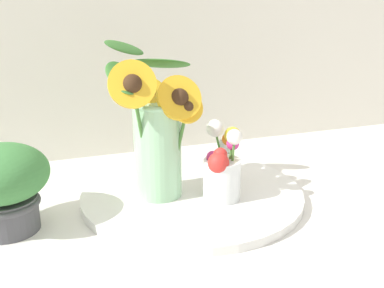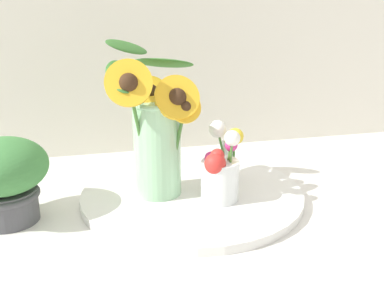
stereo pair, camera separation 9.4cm
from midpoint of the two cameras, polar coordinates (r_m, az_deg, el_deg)
name	(u,v)px [view 1 (the left image)]	position (r m, az deg, el deg)	size (l,w,h in m)	color
ground_plane	(210,208)	(0.94, -0.53, -8.15)	(6.00, 6.00, 0.00)	silver
serving_tray	(192,194)	(0.98, -2.76, -6.41)	(0.47, 0.47, 0.02)	white
mason_jar_sunflowers	(156,132)	(0.91, -7.51, 1.43)	(0.21, 0.20, 0.33)	#99CC9E
vase_small_center	(222,173)	(0.91, 0.95, -3.78)	(0.08, 0.08, 0.15)	white
vase_bulb_right	(224,152)	(1.01, 1.44, -1.10)	(0.08, 0.07, 0.14)	white
potted_plant	(3,183)	(0.90, -25.65, -4.59)	(0.17, 0.17, 0.17)	#4C4C51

